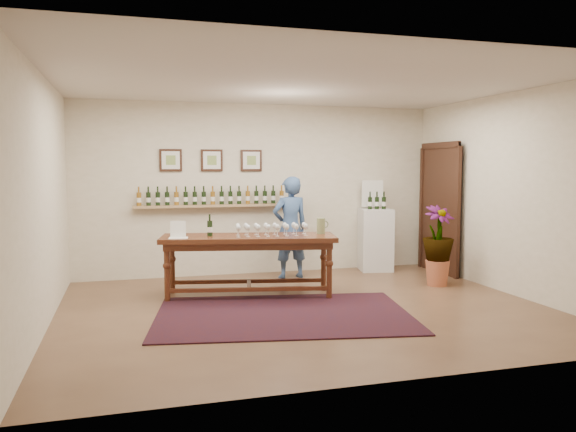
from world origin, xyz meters
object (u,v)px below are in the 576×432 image
object	(u,v)px
tasting_table	(249,245)
display_pedestal	(375,240)
potted_plant	(438,245)
person	(290,227)

from	to	relation	value
tasting_table	display_pedestal	size ratio (longest dim) A/B	2.34
potted_plant	tasting_table	bearing A→B (deg)	177.85
tasting_table	potted_plant	world-z (taller)	potted_plant
tasting_table	person	distance (m)	1.40
display_pedestal	person	size ratio (longest dim) A/B	0.65
display_pedestal	person	distance (m)	1.64
tasting_table	person	bearing A→B (deg)	61.19
display_pedestal	potted_plant	bearing A→B (deg)	-75.79
display_pedestal	person	world-z (taller)	person
potted_plant	person	bearing A→B (deg)	149.13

